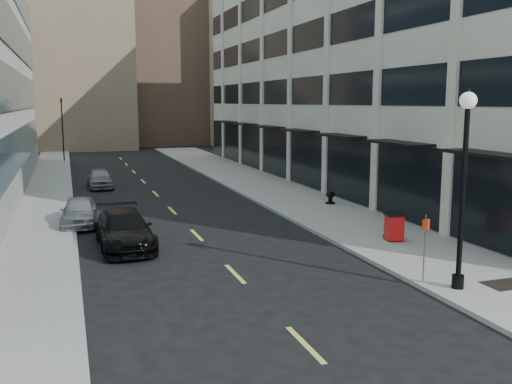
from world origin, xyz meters
TOP-DOWN VIEW (x-y plane):
  - ground at (0.00, 0.00)m, footprint 160.00×160.00m
  - sidewalk_right at (7.50, 20.00)m, footprint 5.00×80.00m
  - sidewalk_left at (-6.50, 20.00)m, footprint 3.00×80.00m
  - building_right at (16.94, 26.99)m, footprint 15.30×46.50m
  - skyline_tan_near at (-4.00, 68.00)m, footprint 14.00×18.00m
  - skyline_brown at (8.00, 72.00)m, footprint 12.00×16.00m
  - skyline_stone at (18.00, 66.00)m, footprint 10.00×14.00m
  - grate_far at (7.60, 3.80)m, footprint 1.40×1.00m
  - road_centerline at (0.00, 17.00)m, footprint 0.15×68.20m
  - traffic_signal at (-5.50, 48.00)m, footprint 0.66×0.66m
  - car_black_pickup at (-3.20, 12.79)m, footprint 2.20×5.13m
  - car_silver_sedan at (-4.80, 17.67)m, footprint 1.90×4.10m
  - car_grey_sedan at (-3.20, 29.66)m, footprint 1.72×3.99m
  - trash_bin at (7.33, 9.88)m, footprint 0.85×0.88m
  - lamppost at (5.92, 4.00)m, footprint 0.50×0.50m
  - sign_post at (5.30, 4.88)m, footprint 0.25×0.06m
  - urn_planter at (8.60, 18.44)m, footprint 0.51×0.51m

SIDE VIEW (x-z plane):
  - ground at x=0.00m, z-range 0.00..0.00m
  - road_centerline at x=0.00m, z-range 0.00..0.01m
  - sidewalk_right at x=7.50m, z-range 0.00..0.15m
  - sidewalk_left at x=-6.50m, z-range 0.00..0.15m
  - grate_far at x=7.60m, z-range 0.15..0.16m
  - urn_planter at x=8.60m, z-range 0.23..0.93m
  - car_grey_sedan at x=-3.20m, z-range 0.00..1.34m
  - car_silver_sedan at x=-4.80m, z-range 0.00..1.36m
  - car_black_pickup at x=-3.20m, z-range 0.00..1.47m
  - trash_bin at x=7.33m, z-range 0.20..1.37m
  - sign_post at x=5.30m, z-range 0.48..2.64m
  - lamppost at x=5.92m, z-range 0.68..6.74m
  - traffic_signal at x=-5.50m, z-range 2.23..9.21m
  - building_right at x=16.94m, z-range -0.13..18.12m
  - skyline_stone at x=18.00m, z-range 0.00..20.00m
  - skyline_tan_near at x=-4.00m, z-range 0.00..28.00m
  - skyline_brown at x=8.00m, z-range 0.00..34.00m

